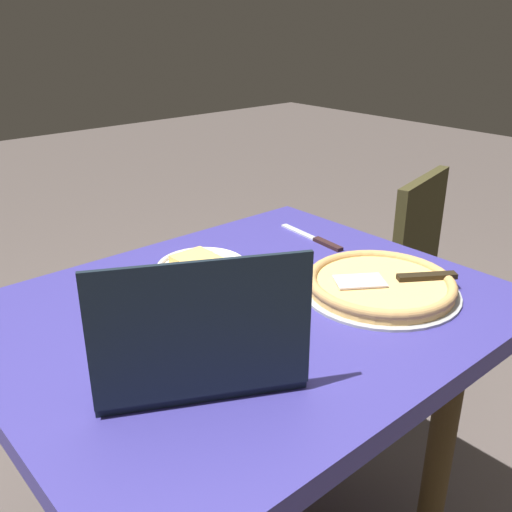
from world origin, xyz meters
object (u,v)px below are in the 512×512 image
Objects in this scene: pizza_plate at (202,267)px; chair_near at (385,267)px; dining_table at (248,346)px; pizza_tray at (381,284)px; table_knife at (317,239)px; laptop at (198,350)px.

chair_near is at bearing -173.51° from pizza_plate.
pizza_tray is at bearing 150.87° from dining_table.
table_knife reaches higher than dining_table.
dining_table is at bearing -148.30° from laptop.
laptop reaches higher than dining_table.
chair_near is (-1.15, -0.45, -0.34)m from laptop.
laptop is 1.17× the size of pizza_tray.
dining_table is 2.61× the size of laptop.
laptop is at bearing 26.34° from table_knife.
dining_table is 0.33m from pizza_tray.
chair_near reaches higher than dining_table.
laptop is at bearing -0.43° from pizza_tray.
pizza_tray is 0.33m from table_knife.
chair_near reaches higher than table_knife.
chair_near is at bearing -158.78° from laptop.
laptop is at bearing 31.70° from dining_table.
chair_near is (-0.65, -0.45, -0.30)m from pizza_tray.
pizza_plate is 0.94m from chair_near.
pizza_plate is at bearing -55.57° from pizza_tray.
pizza_plate is (-0.03, -0.20, 0.12)m from dining_table.
dining_table is 3.04× the size of pizza_tray.
pizza_plate is 0.26× the size of chair_near.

